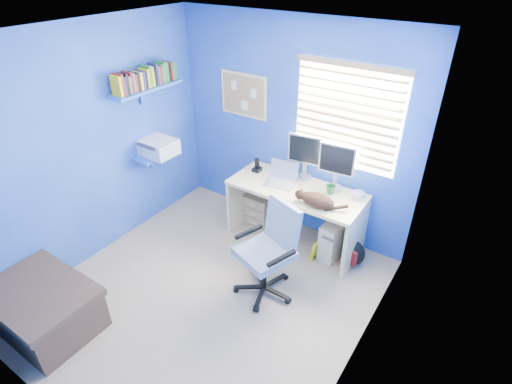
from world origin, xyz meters
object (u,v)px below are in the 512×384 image
Objects in this scene: laptop at (280,175)px; tower_pc at (335,238)px; desk at (295,215)px; office_chair at (268,261)px; cat at (317,200)px.

laptop reaches higher than tower_pc.
laptop is at bearing -168.53° from tower_pc.
desk is 1.55× the size of office_chair.
office_chair reaches higher than laptop.
cat is 0.65m from tower_pc.
office_chair is (0.38, -0.84, -0.48)m from laptop.
laptop is at bearing 156.69° from cat.
laptop is (-0.20, -0.02, 0.48)m from desk.
office_chair reaches higher than tower_pc.
laptop is 0.33× the size of office_chair.
office_chair is (-0.17, -0.66, -0.44)m from cat.
office_chair is at bearing -75.93° from laptop.
cat reaches higher than tower_pc.
desk is 0.52m from laptop.
cat is at bearing 75.23° from office_chair.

